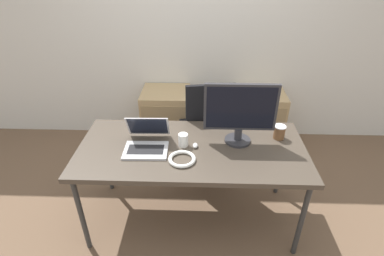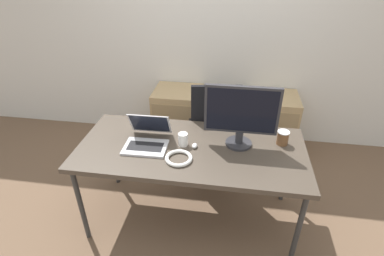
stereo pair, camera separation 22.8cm
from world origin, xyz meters
The scene contains 12 objects.
ground_plane centered at (0.00, 0.00, 0.00)m, with size 14.00×14.00×0.00m, color brown.
wall_back centered at (0.00, 1.47, 1.30)m, with size 10.00×0.05×2.60m.
desk centered at (0.00, 0.00, 0.71)m, with size 1.77×0.82×0.76m.
office_chair centered at (0.12, 0.66, 0.41)m, with size 0.56×0.59×1.09m.
cabinet_left centered at (-0.34, 1.19, 0.35)m, with size 0.54×0.49×0.70m.
cabinet_right centered at (0.74, 1.19, 0.35)m, with size 0.54×0.49×0.70m.
laptop_center centered at (-0.35, -0.01, 0.81)m, with size 0.34×0.35×0.23m.
monitor centered at (0.36, 0.10, 1.03)m, with size 0.55×0.21×0.49m.
mouse centered at (0.03, 0.00, 0.78)m, with size 0.04×0.06×0.03m.
coffee_cup_white centered at (-0.07, 0.02, 0.82)m, with size 0.08×0.08×0.10m.
coffee_cup_brown centered at (0.70, 0.15, 0.82)m, with size 0.09×0.09×0.11m.
cable_coil centered at (-0.07, -0.17, 0.78)m, with size 0.20×0.20×0.03m.
Camera 2 is at (0.29, -1.89, 2.10)m, focal length 28.00 mm.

